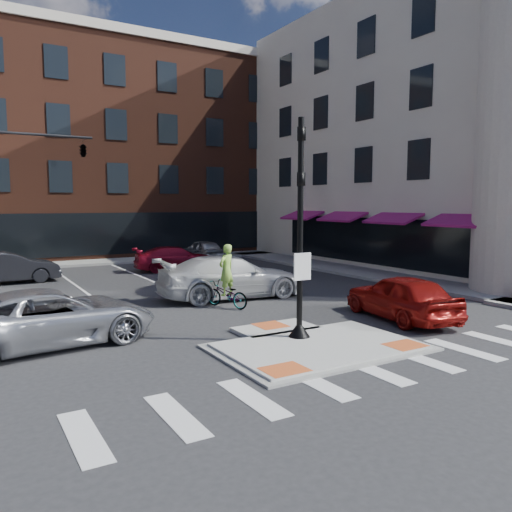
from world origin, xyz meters
TOP-DOWN VIEW (x-y plane):
  - ground at (0.00, 0.00)m, footprint 120.00×120.00m
  - refuge_island at (0.00, -0.26)m, footprint 5.40×4.65m
  - sidewalk_e at (10.80, 10.00)m, footprint 3.00×24.00m
  - sidewalk_n at (3.00, 22.00)m, footprint 26.00×3.00m
  - building_n at (3.00, 31.99)m, footprint 24.40×18.40m
  - building_e at (21.54, 11.50)m, footprint 21.90×23.90m
  - building_far_left at (-4.00, 52.00)m, footprint 10.00×12.00m
  - building_far_right at (9.00, 54.00)m, footprint 12.00×12.00m
  - signal_pole at (0.00, 0.40)m, footprint 0.60×0.60m
  - mast_arm_signal at (-3.47, 18.00)m, footprint 6.10×2.24m
  - silver_suv at (-6.01, 3.43)m, footprint 5.81×3.19m
  - red_sedan at (4.39, 0.81)m, footprint 2.47×4.67m
  - white_pickup at (1.30, 7.00)m, footprint 6.10×2.90m
  - bg_car_dark at (-6.16, 15.70)m, footprint 4.67×1.82m
  - bg_car_silver at (5.93, 19.83)m, footprint 1.73×4.14m
  - bg_car_red at (2.52, 16.00)m, footprint 4.95×2.55m
  - cyclist at (0.31, 5.42)m, footprint 1.33×1.98m

SIDE VIEW (x-z plane):
  - ground at x=0.00m, z-range 0.00..0.00m
  - refuge_island at x=0.00m, z-range -0.01..0.11m
  - sidewalk_e at x=10.80m, z-range 0.00..0.15m
  - sidewalk_n at x=3.00m, z-range 0.00..0.15m
  - bg_car_red at x=2.52m, z-range 0.00..1.38m
  - bg_car_silver at x=5.93m, z-range 0.00..1.40m
  - red_sedan at x=4.39m, z-range 0.00..1.52m
  - bg_car_dark at x=-6.16m, z-range 0.00..1.52m
  - silver_suv at x=-6.01m, z-range 0.00..1.54m
  - cyclist at x=0.31m, z-range -0.38..1.96m
  - white_pickup at x=1.30m, z-range 0.00..1.72m
  - signal_pole at x=0.00m, z-range -0.63..5.35m
  - building_far_left at x=-4.00m, z-range 0.00..10.00m
  - building_far_right at x=9.00m, z-range 0.00..12.00m
  - mast_arm_signal at x=-3.47m, z-range 2.21..10.21m
  - building_n at x=3.00m, z-range 0.05..15.55m
  - building_e at x=21.54m, z-range -0.81..16.89m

